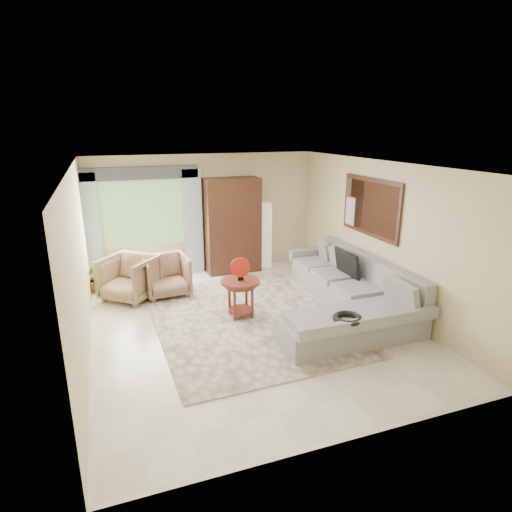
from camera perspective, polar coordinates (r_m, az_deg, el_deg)
name	(u,v)px	position (r m, az deg, el deg)	size (l,w,h in m)	color
ground	(249,323)	(7.24, -0.93, -8.93)	(6.00, 6.00, 0.00)	silver
area_rug	(246,318)	(7.39, -1.39, -8.30)	(3.00, 4.00, 0.02)	beige
sectional_sofa	(348,297)	(7.70, 12.21, -5.41)	(2.30, 3.46, 0.90)	gray
tv_screen	(347,263)	(8.11, 12.05, -0.97)	(0.06, 0.74, 0.48)	black
garden_hose	(348,318)	(6.26, 12.11, -8.15)	(0.43, 0.43, 0.09)	black
coffee_table	(241,298)	(7.34, -2.06, -5.58)	(0.67, 0.67, 0.67)	#481D13
red_disc	(240,267)	(7.15, -2.10, -1.53)	(0.34, 0.34, 0.03)	#B12011
armchair_left	(129,278)	(8.42, -16.54, -2.82)	(0.89, 0.92, 0.83)	#91794F
armchair_right	(166,276)	(8.46, -11.90, -2.59)	(0.83, 0.85, 0.78)	#8D674D
potted_plant	(95,277)	(9.05, -20.66, -2.68)	(0.53, 0.46, 0.59)	#999999
armoire	(232,225)	(9.52, -3.17, 4.08)	(1.20, 0.55, 2.10)	#331A11
floor_lamp	(265,235)	(9.89, 1.20, 2.82)	(0.24, 0.24, 1.50)	silver
window	(142,214)	(9.34, -14.94, 5.49)	(1.80, 0.04, 1.40)	#669E59
curtain_left	(90,230)	(9.27, -21.23, 3.25)	(0.40, 0.08, 2.30)	#9EB7CC
curtain_right	(193,222)	(9.44, -8.42, 4.45)	(0.40, 0.08, 2.30)	#9EB7CC
valance	(139,173)	(9.15, -15.30, 10.63)	(2.40, 0.12, 0.26)	#1E232D
wall_mirror	(370,207)	(8.09, 15.00, 6.31)	(0.05, 1.70, 1.05)	black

